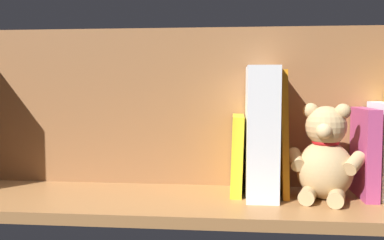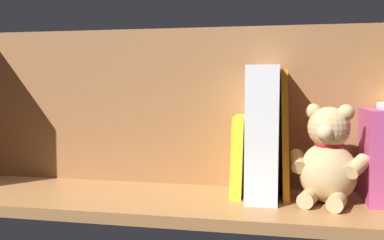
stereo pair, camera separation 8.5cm
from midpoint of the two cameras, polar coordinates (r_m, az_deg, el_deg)
The scene contains 8 objects.
ground_plane at distance 88.21cm, azimuth -2.82°, elevation -10.87°, with size 112.32×26.89×2.20cm, color #9E6B3D.
shelf_back_panel at distance 96.15cm, azimuth -1.88°, elevation 1.71°, with size 112.32×1.50×35.06cm, color #925F38.
book_3 at distance 92.95cm, azimuth 21.44°, elevation -3.69°, with size 2.82×11.19×19.04cm, color silver.
book_4 at distance 91.58cm, azimuth 19.49°, elevation -4.13°, with size 2.67×12.42×17.88cm, color #B23F72.
teddy_bear at distance 87.24cm, azimuth 14.59°, elevation -4.83°, with size 14.74×14.21×18.97cm.
book_5 at distance 88.99cm, azimuth 9.24°, elevation -1.68°, with size 1.26×11.57×25.52cm, color orange.
dictionary_thick_white at distance 87.08cm, azimuth 6.46°, elevation -1.56°, with size 6.18×14.79×26.22cm, color white.
book_6 at distance 89.60cm, azimuth 3.28°, elevation -4.59°, with size 2.31×11.41×16.22cm, color yellow.
Camera 1 is at (-8.33, 84.62, 22.74)cm, focal length 40.19 mm.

